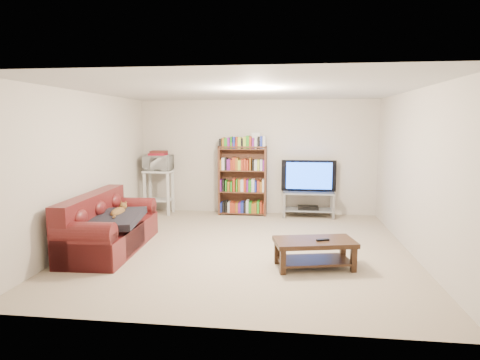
# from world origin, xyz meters

# --- Properties ---
(floor) EXTENTS (5.00, 5.00, 0.00)m
(floor) POSITION_xyz_m (0.00, 0.00, 0.00)
(floor) COLOR tan
(floor) RESTS_ON ground
(ceiling) EXTENTS (5.00, 5.00, 0.00)m
(ceiling) POSITION_xyz_m (0.00, 0.00, 2.40)
(ceiling) COLOR white
(ceiling) RESTS_ON ground
(wall_back) EXTENTS (5.00, 0.00, 5.00)m
(wall_back) POSITION_xyz_m (0.00, 2.50, 1.20)
(wall_back) COLOR beige
(wall_back) RESTS_ON ground
(wall_front) EXTENTS (5.00, 0.00, 5.00)m
(wall_front) POSITION_xyz_m (0.00, -2.50, 1.20)
(wall_front) COLOR beige
(wall_front) RESTS_ON ground
(wall_left) EXTENTS (0.00, 5.00, 5.00)m
(wall_left) POSITION_xyz_m (-2.50, 0.00, 1.20)
(wall_left) COLOR beige
(wall_left) RESTS_ON ground
(wall_right) EXTENTS (0.00, 5.00, 5.00)m
(wall_right) POSITION_xyz_m (2.50, 0.00, 1.20)
(wall_right) COLOR beige
(wall_right) RESTS_ON ground
(sofa) EXTENTS (0.93, 2.01, 0.85)m
(sofa) POSITION_xyz_m (-2.06, -0.34, 0.30)
(sofa) COLOR #561616
(sofa) RESTS_ON floor
(blanket) EXTENTS (0.88, 1.08, 0.18)m
(blanket) POSITION_xyz_m (-1.88, -0.47, 0.51)
(blanket) COLOR black
(blanket) RESTS_ON sofa
(cat) EXTENTS (0.24, 0.55, 0.16)m
(cat) POSITION_xyz_m (-1.89, -0.29, 0.57)
(cat) COLOR brown
(cat) RESTS_ON sofa
(coffee_table) EXTENTS (1.14, 0.73, 0.38)m
(coffee_table) POSITION_xyz_m (1.04, -0.76, 0.26)
(coffee_table) COLOR #311D11
(coffee_table) RESTS_ON floor
(remote) EXTENTS (0.18, 0.11, 0.02)m
(remote) POSITION_xyz_m (1.14, -0.79, 0.39)
(remote) COLOR black
(remote) RESTS_ON coffee_table
(tv_stand) EXTENTS (1.04, 0.47, 0.52)m
(tv_stand) POSITION_xyz_m (1.09, 2.23, 0.35)
(tv_stand) COLOR #999EA3
(tv_stand) RESTS_ON floor
(television) EXTENTS (1.12, 0.15, 0.64)m
(television) POSITION_xyz_m (1.09, 2.23, 0.84)
(television) COLOR black
(television) RESTS_ON tv_stand
(dvd_player) EXTENTS (0.42, 0.29, 0.06)m
(dvd_player) POSITION_xyz_m (1.09, 2.23, 0.19)
(dvd_player) COLOR black
(dvd_player) RESTS_ON tv_stand
(bookshelf) EXTENTS (1.00, 0.31, 1.45)m
(bookshelf) POSITION_xyz_m (-0.28, 2.28, 0.74)
(bookshelf) COLOR #4D2A1A
(bookshelf) RESTS_ON floor
(shelf_clutter) EXTENTS (0.73, 0.22, 0.28)m
(shelf_clutter) POSITION_xyz_m (-0.18, 2.29, 1.55)
(shelf_clutter) COLOR silver
(shelf_clutter) RESTS_ON bookshelf
(microwave_stand) EXTENTS (0.58, 0.42, 0.93)m
(microwave_stand) POSITION_xyz_m (-2.05, 2.13, 0.60)
(microwave_stand) COLOR silver
(microwave_stand) RESTS_ON floor
(microwave) EXTENTS (0.57, 0.39, 0.32)m
(microwave) POSITION_xyz_m (-2.05, 2.13, 1.09)
(microwave) COLOR silver
(microwave) RESTS_ON microwave_stand
(game_boxes) EXTENTS (0.34, 0.30, 0.05)m
(game_boxes) POSITION_xyz_m (-2.05, 2.13, 1.27)
(game_boxes) COLOR maroon
(game_boxes) RESTS_ON microwave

